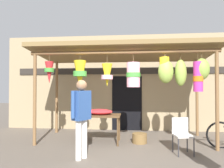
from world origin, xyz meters
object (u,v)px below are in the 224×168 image
customer_foreground (82,112)px  flower_heap_on_table (100,112)px  folding_chair (182,132)px  display_table (101,118)px  wicker_basket_by_table (140,138)px

customer_foreground → flower_heap_on_table: bearing=82.4°
folding_chair → customer_foreground: size_ratio=0.48×
folding_chair → display_table: bearing=159.9°
flower_heap_on_table → customer_foreground: customer_foreground is taller
flower_heap_on_table → wicker_basket_by_table: 1.35m
display_table → customer_foreground: (-0.21, -1.38, 0.33)m
customer_foreground → folding_chair: bearing=15.3°
flower_heap_on_table → display_table: bearing=-46.6°
display_table → flower_heap_on_table: flower_heap_on_table is taller
wicker_basket_by_table → flower_heap_on_table: bearing=-177.0°
wicker_basket_by_table → customer_foreground: (-1.31, -1.47, 0.90)m
display_table → customer_foreground: customer_foreground is taller
flower_heap_on_table → customer_foreground: bearing=-97.6°
folding_chair → customer_foreground: (-2.29, -0.62, 0.53)m
wicker_basket_by_table → customer_foreground: bearing=-131.8°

